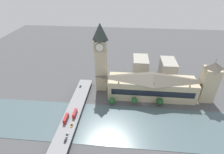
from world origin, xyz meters
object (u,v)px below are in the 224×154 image
(car_northbound_lead, at_px, (66,140))
(car_southbound_mid, at_px, (67,135))
(road_bridge, at_px, (71,118))
(car_northbound_mid, at_px, (72,125))
(parliament_hall, at_px, (152,86))
(car_southbound_lead, at_px, (80,86))
(victoria_tower, at_px, (209,82))
(clock_tower, at_px, (101,56))
(double_decker_bus_mid, at_px, (66,118))
(double_decker_bus_lead, at_px, (75,113))

(car_northbound_lead, distance_m, car_southbound_mid, 5.83)
(road_bridge, bearing_deg, car_northbound_mid, -159.64)
(parliament_hall, distance_m, car_southbound_lead, 85.99)
(car_southbound_lead, bearing_deg, parliament_hall, -93.01)
(parliament_hall, relative_size, car_southbound_mid, 22.99)
(road_bridge, bearing_deg, victoria_tower, -71.42)
(clock_tower, bearing_deg, victoria_tower, -95.39)
(double_decker_bus_mid, relative_size, car_northbound_mid, 2.57)
(parliament_hall, xyz_separation_m, car_southbound_mid, (-69.68, 78.51, -9.59))
(victoria_tower, xyz_separation_m, car_southbound_mid, (-69.74, 139.35, -18.41))
(clock_tower, relative_size, car_northbound_mid, 18.57)
(road_bridge, height_order, car_southbound_lead, car_southbound_lead)
(car_northbound_lead, bearing_deg, parliament_hall, -45.96)
(victoria_tower, height_order, double_decker_bus_mid, victoria_tower)
(double_decker_bus_lead, xyz_separation_m, car_southbound_lead, (49.31, 6.92, -2.04))
(parliament_hall, xyz_separation_m, car_southbound_lead, (4.49, 85.33, -9.67))
(victoria_tower, height_order, car_southbound_mid, victoria_tower)
(parliament_hall, distance_m, road_bridge, 95.40)
(double_decker_bus_lead, relative_size, car_southbound_lead, 2.62)
(road_bridge, bearing_deg, clock_tower, -20.63)
(double_decker_bus_lead, height_order, car_northbound_mid, double_decker_bus_lead)
(clock_tower, height_order, car_northbound_mid, clock_tower)
(victoria_tower, relative_size, double_decker_bus_mid, 4.56)
(double_decker_bus_mid, distance_m, car_southbound_mid, 18.63)
(double_decker_bus_lead, relative_size, car_southbound_mid, 2.44)
(car_northbound_lead, xyz_separation_m, car_southbound_lead, (79.99, 7.25, -0.08))
(double_decker_bus_lead, bearing_deg, victoria_tower, -72.14)
(victoria_tower, bearing_deg, car_northbound_lead, 118.54)
(car_northbound_lead, bearing_deg, car_southbound_mid, 4.24)
(double_decker_bus_mid, bearing_deg, car_northbound_mid, -130.77)
(road_bridge, distance_m, double_decker_bus_lead, 5.78)
(clock_tower, bearing_deg, double_decker_bus_lead, 161.35)
(car_northbound_lead, bearing_deg, clock_tower, -12.11)
(road_bridge, relative_size, car_northbound_lead, 28.80)
(clock_tower, bearing_deg, car_northbound_lead, 167.89)
(car_northbound_mid, bearing_deg, double_decker_bus_mid, 49.23)
(double_decker_bus_lead, relative_size, car_northbound_lead, 2.19)
(clock_tower, relative_size, car_southbound_lead, 20.50)
(parliament_hall, xyz_separation_m, car_northbound_mid, (-58.54, 77.79, -9.61))
(double_decker_bus_mid, xyz_separation_m, car_southbound_mid, (-17.35, -6.48, -2.02))
(parliament_hall, relative_size, car_northbound_lead, 20.61)
(victoria_tower, relative_size, car_northbound_mid, 11.71)
(parliament_hall, xyz_separation_m, double_decker_bus_lead, (-44.82, 78.41, -7.63))
(double_decker_bus_mid, bearing_deg, car_southbound_lead, 0.34)
(road_bridge, distance_m, car_southbound_mid, 22.10)
(victoria_tower, xyz_separation_m, double_decker_bus_mid, (-52.39, 145.83, -16.39))
(parliament_hall, xyz_separation_m, road_bridge, (-47.88, 81.75, -11.22))
(clock_tower, distance_m, car_southbound_lead, 46.84)
(double_decker_bus_lead, bearing_deg, car_northbound_lead, -179.38)
(victoria_tower, xyz_separation_m, car_northbound_mid, (-58.60, 138.64, -18.43))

